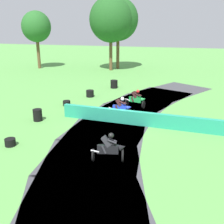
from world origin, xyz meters
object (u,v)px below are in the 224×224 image
(motorcycle_trailing_black, at_px, (110,148))
(tire_stack_far, at_px, (38,115))
(tire_stack_mid_a, at_px, (90,94))
(tire_stack_mid_b, at_px, (67,103))
(motorcycle_lead_green, at_px, (136,99))
(motorcycle_chase_blue, at_px, (121,107))
(tire_stack_extra_a, at_px, (10,142))
(tire_stack_near, at_px, (114,84))

(motorcycle_trailing_black, distance_m, tire_stack_far, 7.41)
(tire_stack_mid_a, height_order, tire_stack_mid_b, tire_stack_mid_a)
(motorcycle_lead_green, distance_m, motorcycle_chase_blue, 2.54)
(motorcycle_chase_blue, bearing_deg, tire_stack_extra_a, -125.94)
(tire_stack_far, bearing_deg, motorcycle_chase_blue, 24.70)
(motorcycle_lead_green, height_order, motorcycle_trailing_black, motorcycle_lead_green)
(motorcycle_chase_blue, xyz_separation_m, motorcycle_trailing_black, (1.01, -6.46, -0.00))
(motorcycle_lead_green, distance_m, motorcycle_trailing_black, 8.93)
(tire_stack_mid_b, bearing_deg, tire_stack_far, -95.89)
(motorcycle_chase_blue, bearing_deg, tire_stack_near, 108.19)
(tire_stack_near, bearing_deg, tire_stack_mid_a, -106.64)
(motorcycle_trailing_black, relative_size, tire_stack_mid_b, 2.88)
(tire_stack_mid_b, relative_size, tire_stack_far, 0.73)
(motorcycle_trailing_black, height_order, tire_stack_near, motorcycle_trailing_black)
(tire_stack_near, bearing_deg, motorcycle_trailing_black, -75.79)
(tire_stack_mid_b, bearing_deg, motorcycle_chase_blue, -16.16)
(motorcycle_trailing_black, relative_size, tire_stack_extra_a, 2.94)
(motorcycle_chase_blue, relative_size, tire_stack_extra_a, 2.98)
(tire_stack_near, xyz_separation_m, tire_stack_mid_b, (-2.05, -6.94, -0.20))
(motorcycle_trailing_black, xyz_separation_m, tire_stack_mid_b, (-5.79, 7.84, -0.45))
(motorcycle_lead_green, bearing_deg, tire_stack_extra_a, -120.70)
(tire_stack_near, height_order, tire_stack_extra_a, tire_stack_near)
(motorcycle_lead_green, bearing_deg, tire_stack_far, -140.19)
(tire_stack_extra_a, bearing_deg, motorcycle_trailing_black, -1.68)
(tire_stack_extra_a, bearing_deg, motorcycle_chase_blue, 54.06)
(tire_stack_mid_a, relative_size, tire_stack_far, 0.84)
(motorcycle_chase_blue, xyz_separation_m, tire_stack_near, (-2.74, 8.33, -0.25))
(motorcycle_chase_blue, xyz_separation_m, tire_stack_extra_a, (-4.56, -6.29, -0.45))
(tire_stack_mid_b, height_order, tire_stack_extra_a, same)
(tire_stack_far, xyz_separation_m, tire_stack_extra_a, (0.61, -3.92, -0.20))
(tire_stack_near, bearing_deg, motorcycle_lead_green, -60.13)
(motorcycle_lead_green, distance_m, tire_stack_extra_a, 10.19)
(motorcycle_lead_green, relative_size, tire_stack_near, 2.14)
(tire_stack_near, distance_m, tire_stack_mid_a, 4.08)
(tire_stack_mid_a, xyz_separation_m, tire_stack_far, (-1.27, -6.80, 0.10))
(motorcycle_chase_blue, bearing_deg, motorcycle_trailing_black, -81.14)
(tire_stack_mid_a, xyz_separation_m, tire_stack_extra_a, (-0.66, -10.72, -0.10))
(motorcycle_chase_blue, distance_m, tire_stack_near, 8.77)
(motorcycle_trailing_black, height_order, tire_stack_extra_a, motorcycle_trailing_black)
(motorcycle_lead_green, relative_size, tire_stack_far, 2.14)
(motorcycle_trailing_black, bearing_deg, tire_stack_extra_a, 178.32)
(motorcycle_chase_blue, distance_m, tire_stack_mid_a, 5.91)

